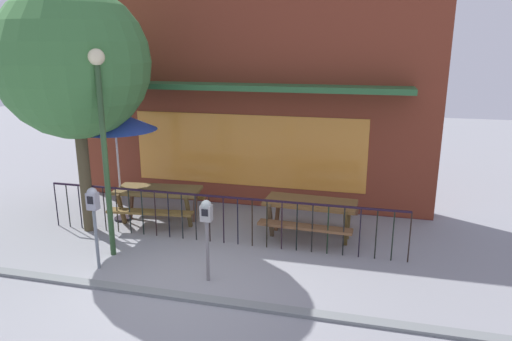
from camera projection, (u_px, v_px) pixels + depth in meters
ground at (184, 283)px, 7.59m from camera, size 40.00×40.00×0.00m
pub_storefront at (249, 88)px, 10.78m from camera, size 8.56×1.30×5.60m
patio_fence_front at (216, 210)px, 8.98m from camera, size 7.22×0.04×0.97m
picnic_table_left at (158, 196)px, 10.01m from camera, size 1.94×1.55×0.79m
picnic_table_right at (310, 209)px, 9.22m from camera, size 1.87×1.45×0.79m
patio_umbrella at (115, 121)px, 9.76m from camera, size 1.75×1.75×2.43m
parking_meter_near at (93, 207)px, 7.79m from camera, size 0.18×0.17×1.47m
parking_meter_far at (206, 219)px, 7.39m from camera, size 0.18×0.17×1.40m
street_tree at (74, 63)px, 8.88m from camera, size 2.94×2.94×4.91m
street_lamp at (102, 124)px, 7.98m from camera, size 0.28×0.28×3.71m
curb_edge at (173, 297)px, 7.17m from camera, size 11.99×0.20×0.11m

